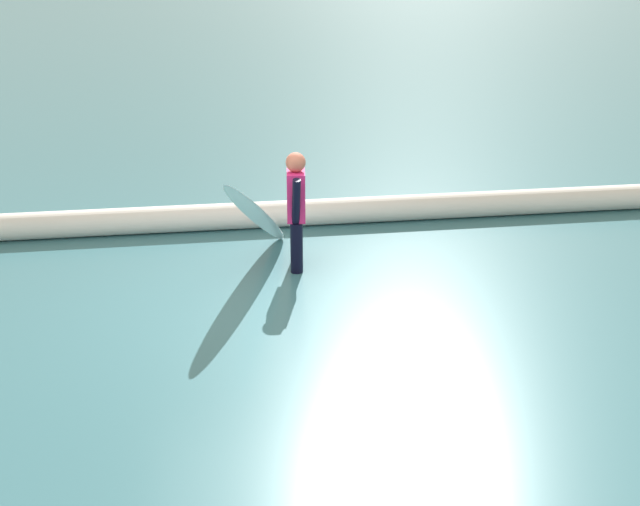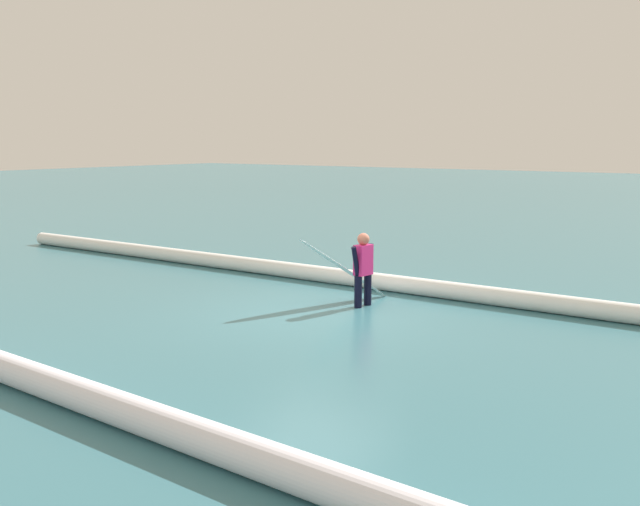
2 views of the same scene
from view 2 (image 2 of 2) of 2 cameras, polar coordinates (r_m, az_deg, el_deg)
name	(u,v)px [view 2 (image 2 of 2)]	position (r m, az deg, el deg)	size (l,w,h in m)	color
ground_plane	(315,312)	(12.74, -0.39, -4.65)	(120.15, 120.15, 0.00)	#386F7B
surfer	(363,266)	(13.02, 3.43, -1.03)	(0.24, 0.60, 1.34)	black
surfboard	(344,269)	(13.31, 1.94, -1.27)	(0.99, 1.95, 1.29)	white
wave_crest_foreground	(292,270)	(15.79, -2.22, -1.38)	(0.34, 0.34, 18.24)	white
wave_crest_midground	(17,372)	(9.65, -22.81, -8.68)	(0.37, 0.37, 17.52)	white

